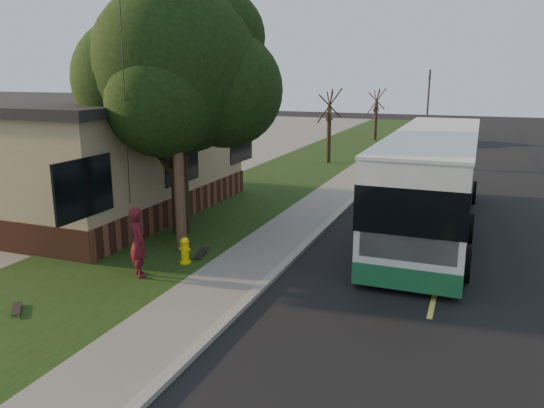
{
  "coord_description": "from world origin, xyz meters",
  "views": [
    {
      "loc": [
        4.66,
        -12.0,
        5.15
      ],
      "look_at": [
        -0.73,
        1.81,
        1.5
      ],
      "focal_mm": 35.0,
      "sensor_mm": 36.0,
      "label": 1
    }
  ],
  "objects_px": {
    "skateboard_main": "(202,253)",
    "dumpster": "(137,185)",
    "distant_car": "(442,133)",
    "transit_bus": "(432,179)",
    "fire_hydrant": "(185,250)",
    "bare_tree_far": "(376,115)",
    "skateboarder": "(138,242)",
    "utility_pole": "(175,93)",
    "leafy_tree": "(178,73)",
    "bare_tree_near": "(329,127)",
    "traffic_signal": "(428,99)",
    "skateboard_spare": "(17,309)"
  },
  "relations": [
    {
      "from": "skateboard_main",
      "to": "dumpster",
      "type": "xyz_separation_m",
      "value": [
        -6.01,
        5.39,
        0.48
      ]
    },
    {
      "from": "distant_car",
      "to": "transit_bus",
      "type": "bearing_deg",
      "value": -90.29
    },
    {
      "from": "dumpster",
      "to": "fire_hydrant",
      "type": "bearing_deg",
      "value": -46.14
    },
    {
      "from": "bare_tree_far",
      "to": "skateboarder",
      "type": "distance_m",
      "value": 31.27
    },
    {
      "from": "utility_pole",
      "to": "bare_tree_far",
      "type": "relative_size",
      "value": 2.25
    },
    {
      "from": "leafy_tree",
      "to": "bare_tree_near",
      "type": "height_order",
      "value": "leafy_tree"
    },
    {
      "from": "fire_hydrant",
      "to": "utility_pole",
      "type": "relative_size",
      "value": 0.08
    },
    {
      "from": "leafy_tree",
      "to": "skateboard_main",
      "type": "bearing_deg",
      "value": -48.41
    },
    {
      "from": "skateboard_main",
      "to": "skateboarder",
      "type": "bearing_deg",
      "value": -109.2
    },
    {
      "from": "utility_pole",
      "to": "bare_tree_near",
      "type": "distance_m",
      "value": 17.19
    },
    {
      "from": "leafy_tree",
      "to": "bare_tree_near",
      "type": "relative_size",
      "value": 1.81
    },
    {
      "from": "fire_hydrant",
      "to": "skateboard_main",
      "type": "distance_m",
      "value": 0.83
    },
    {
      "from": "skateboarder",
      "to": "distant_car",
      "type": "xyz_separation_m",
      "value": [
        5.25,
        31.56,
        -0.2
      ]
    },
    {
      "from": "fire_hydrant",
      "to": "distant_car",
      "type": "height_order",
      "value": "distant_car"
    },
    {
      "from": "traffic_signal",
      "to": "transit_bus",
      "type": "xyz_separation_m",
      "value": [
        2.84,
        -27.97,
        -1.4
      ]
    },
    {
      "from": "traffic_signal",
      "to": "fire_hydrant",
      "type": "bearing_deg",
      "value": -95.21
    },
    {
      "from": "utility_pole",
      "to": "bare_tree_near",
      "type": "xyz_separation_m",
      "value": [
        -0.19,
        17.01,
        -2.48
      ]
    },
    {
      "from": "leafy_tree",
      "to": "fire_hydrant",
      "type": "bearing_deg",
      "value": -59.33
    },
    {
      "from": "fire_hydrant",
      "to": "skateboard_main",
      "type": "bearing_deg",
      "value": 82.56
    },
    {
      "from": "transit_bus",
      "to": "skateboarder",
      "type": "distance_m",
      "value": 9.82
    },
    {
      "from": "fire_hydrant",
      "to": "dumpster",
      "type": "bearing_deg",
      "value": 133.86
    },
    {
      "from": "skateboard_main",
      "to": "distant_car",
      "type": "height_order",
      "value": "distant_car"
    },
    {
      "from": "transit_bus",
      "to": "utility_pole",
      "type": "bearing_deg",
      "value": -142.83
    },
    {
      "from": "skateboarder",
      "to": "distant_car",
      "type": "distance_m",
      "value": 31.99
    },
    {
      "from": "traffic_signal",
      "to": "skateboard_main",
      "type": "bearing_deg",
      "value": -95.16
    },
    {
      "from": "skateboarder",
      "to": "distant_car",
      "type": "relative_size",
      "value": 0.4
    },
    {
      "from": "distant_car",
      "to": "bare_tree_far",
      "type": "bearing_deg",
      "value": -179.91
    },
    {
      "from": "skateboard_spare",
      "to": "distant_car",
      "type": "xyz_separation_m",
      "value": [
        6.55,
        34.32,
        0.66
      ]
    },
    {
      "from": "transit_bus",
      "to": "skateboard_spare",
      "type": "distance_m",
      "value": 12.86
    },
    {
      "from": "bare_tree_near",
      "to": "bare_tree_far",
      "type": "distance_m",
      "value": 12.01
    },
    {
      "from": "utility_pole",
      "to": "distant_car",
      "type": "relative_size",
      "value": 1.97
    },
    {
      "from": "leafy_tree",
      "to": "traffic_signal",
      "type": "height_order",
      "value": "leafy_tree"
    },
    {
      "from": "bare_tree_far",
      "to": "transit_bus",
      "type": "bearing_deg",
      "value": -75.18
    },
    {
      "from": "skateboard_spare",
      "to": "dumpster",
      "type": "height_order",
      "value": "dumpster"
    },
    {
      "from": "bare_tree_near",
      "to": "dumpster",
      "type": "bearing_deg",
      "value": -112.95
    },
    {
      "from": "utility_pole",
      "to": "dumpster",
      "type": "relative_size",
      "value": 5.69
    },
    {
      "from": "transit_bus",
      "to": "skateboard_spare",
      "type": "bearing_deg",
      "value": -127.95
    },
    {
      "from": "distant_car",
      "to": "skateboard_main",
      "type": "bearing_deg",
      "value": -102.09
    },
    {
      "from": "utility_pole",
      "to": "skateboard_main",
      "type": "bearing_deg",
      "value": -15.76
    },
    {
      "from": "distant_car",
      "to": "skateboarder",
      "type": "bearing_deg",
      "value": -102.78
    },
    {
      "from": "dumpster",
      "to": "leafy_tree",
      "type": "bearing_deg",
      "value": -38.91
    },
    {
      "from": "leafy_tree",
      "to": "dumpster",
      "type": "xyz_separation_m",
      "value": [
        -4.34,
        3.51,
        -4.56
      ]
    },
    {
      "from": "fire_hydrant",
      "to": "skateboarder",
      "type": "bearing_deg",
      "value": -115.7
    },
    {
      "from": "dumpster",
      "to": "distant_car",
      "type": "bearing_deg",
      "value": 66.37
    },
    {
      "from": "skateboarder",
      "to": "traffic_signal",
      "type": "bearing_deg",
      "value": -56.36
    },
    {
      "from": "skateboard_spare",
      "to": "skateboarder",
      "type": "bearing_deg",
      "value": 64.88
    },
    {
      "from": "leafy_tree",
      "to": "bare_tree_far",
      "type": "xyz_separation_m",
      "value": [
        1.17,
        27.35,
        -3.16
      ]
    },
    {
      "from": "dumpster",
      "to": "skateboard_spare",
      "type": "bearing_deg",
      "value": -68.48
    },
    {
      "from": "bare_tree_near",
      "to": "leafy_tree",
      "type": "bearing_deg",
      "value": -92.5
    },
    {
      "from": "fire_hydrant",
      "to": "bare_tree_far",
      "type": "xyz_separation_m",
      "value": [
        -0.4,
        30.0,
        1.57
      ]
    }
  ]
}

